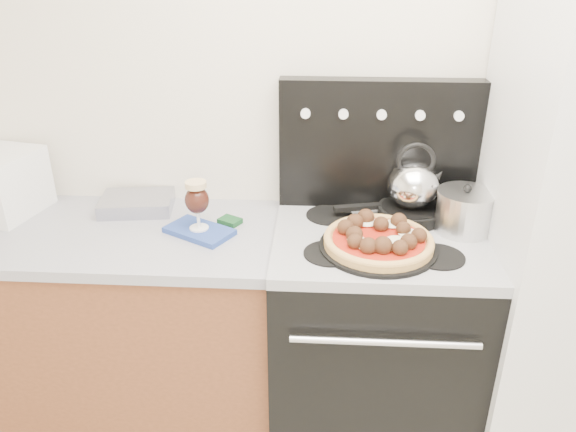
# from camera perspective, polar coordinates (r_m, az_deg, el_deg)

# --- Properties ---
(room_shell) EXTENTS (3.52, 3.01, 2.52)m
(room_shell) POSITION_cam_1_polar(r_m,az_deg,el_deg) (1.12, 10.27, -7.75)
(room_shell) COLOR beige
(room_shell) RESTS_ON ground
(base_cabinet) EXTENTS (1.45, 0.60, 0.86)m
(base_cabinet) POSITION_cam_1_polar(r_m,az_deg,el_deg) (2.48, -18.43, -10.91)
(base_cabinet) COLOR brown
(base_cabinet) RESTS_ON ground
(countertop) EXTENTS (1.48, 0.63, 0.04)m
(countertop) POSITION_cam_1_polar(r_m,az_deg,el_deg) (2.26, -19.99, -1.65)
(countertop) COLOR #A1A1AD
(countertop) RESTS_ON base_cabinet
(stove_body) EXTENTS (0.76, 0.65, 0.88)m
(stove_body) POSITION_cam_1_polar(r_m,az_deg,el_deg) (2.31, 8.44, -12.55)
(stove_body) COLOR black
(stove_body) RESTS_ON ground
(cooktop) EXTENTS (0.76, 0.65, 0.04)m
(cooktop) POSITION_cam_1_polar(r_m,az_deg,el_deg) (2.06, 9.26, -2.42)
(cooktop) COLOR #ADADB2
(cooktop) RESTS_ON stove_body
(backguard) EXTENTS (0.76, 0.08, 0.50)m
(backguard) POSITION_cam_1_polar(r_m,az_deg,el_deg) (2.20, 9.14, 7.19)
(backguard) COLOR black
(backguard) RESTS_ON cooktop
(foil_sheet) EXTENTS (0.30, 0.24, 0.06)m
(foil_sheet) POSITION_cam_1_polar(r_m,az_deg,el_deg) (2.33, -15.08, 1.27)
(foil_sheet) COLOR silver
(foil_sheet) RESTS_ON countertop
(oven_mitt) EXTENTS (0.28, 0.24, 0.02)m
(oven_mitt) POSITION_cam_1_polar(r_m,az_deg,el_deg) (2.09, -9.00, -1.52)
(oven_mitt) COLOR #284397
(oven_mitt) RESTS_ON countertop
(beer_glass) EXTENTS (0.10, 0.10, 0.19)m
(beer_glass) POSITION_cam_1_polar(r_m,az_deg,el_deg) (2.05, -9.20, 1.11)
(beer_glass) COLOR black
(beer_glass) RESTS_ON oven_mitt
(pizza_pan) EXTENTS (0.49, 0.49, 0.01)m
(pizza_pan) POSITION_cam_1_polar(r_m,az_deg,el_deg) (1.95, 9.12, -3.13)
(pizza_pan) COLOR black
(pizza_pan) RESTS_ON cooktop
(pizza) EXTENTS (0.45, 0.45, 0.05)m
(pizza) POSITION_cam_1_polar(r_m,az_deg,el_deg) (1.94, 9.19, -2.27)
(pizza) COLOR gold
(pizza) RESTS_ON pizza_pan
(skillet) EXTENTS (0.30, 0.30, 0.04)m
(skillet) POSITION_cam_1_polar(r_m,az_deg,el_deg) (2.19, 12.35, 0.37)
(skillet) COLOR black
(skillet) RESTS_ON cooktop
(tea_kettle) EXTENTS (0.25, 0.25, 0.21)m
(tea_kettle) POSITION_cam_1_polar(r_m,az_deg,el_deg) (2.14, 12.67, 3.49)
(tea_kettle) COLOR silver
(tea_kettle) RESTS_ON skillet
(stock_pot) EXTENTS (0.21, 0.21, 0.14)m
(stock_pot) POSITION_cam_1_polar(r_m,az_deg,el_deg) (2.12, 17.45, 0.33)
(stock_pot) COLOR silver
(stock_pot) RESTS_ON cooktop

